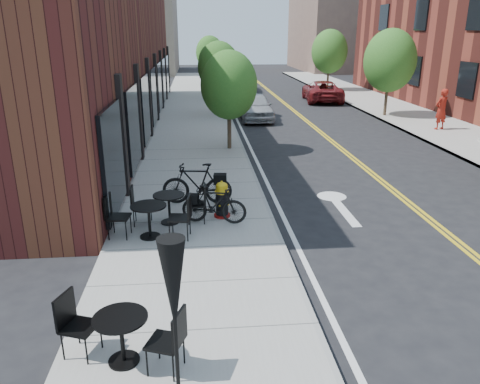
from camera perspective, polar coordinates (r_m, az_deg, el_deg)
name	(u,v)px	position (r m, az deg, el deg)	size (l,w,h in m)	color
ground	(285,248)	(10.53, 5.48, -6.84)	(120.00, 120.00, 0.00)	black
sidewalk_near	(195,145)	(19.82, -5.56, 5.77)	(4.00, 70.00, 0.12)	#9E9B93
sidewalk_far	(467,139)	(23.09, 25.91, 5.84)	(4.00, 70.00, 0.12)	#9E9B93
building_near	(96,55)	(23.78, -17.16, 15.64)	(5.00, 28.00, 7.00)	#3F1414
bg_building_left	(140,27)	(57.62, -12.04, 19.07)	(8.00, 14.00, 10.00)	#726656
bg_building_right	(341,19)	(61.94, 12.25, 19.96)	(10.00, 16.00, 12.00)	brown
tree_near_a	(229,85)	(18.44, -1.35, 12.89)	(2.20, 2.20, 3.81)	#382B1E
tree_near_b	(219,67)	(26.39, -2.60, 14.97)	(2.30, 2.30, 3.98)	#382B1E
tree_near_c	(213,62)	(34.38, -3.27, 15.60)	(2.10, 2.10, 3.67)	#382B1E
tree_near_d	(210,53)	(42.35, -3.70, 16.59)	(2.40, 2.40, 4.11)	#382B1E
tree_far_b	(390,61)	(27.41, 17.80, 14.99)	(2.80, 2.80, 4.62)	#382B1E
tree_far_c	(329,52)	(38.76, 10.85, 16.47)	(2.80, 2.80, 4.62)	#382B1E
fire_hydrant	(222,200)	(11.75, -2.22, -0.95)	(0.52, 0.52, 0.94)	maroon
bicycle_left	(197,184)	(12.64, -5.26, 1.02)	(0.53, 1.89, 1.13)	black
bicycle_right	(214,204)	(11.35, -3.19, -1.51)	(0.45, 1.60, 0.96)	black
bistro_set_a	(121,333)	(7.00, -14.25, -16.28)	(1.81, 1.04, 0.96)	black
bistro_set_b	(169,204)	(11.47, -8.64, -1.50)	(1.76, 0.77, 0.95)	black
bistro_set_c	(149,216)	(10.74, -11.03, -2.93)	(1.90, 0.90, 1.01)	black
patio_umbrella	(174,301)	(5.01, -8.05, -13.07)	(0.41, 0.41, 2.53)	black
parked_car_a	(255,107)	(25.69, 1.83, 10.38)	(1.68, 4.18, 1.43)	#A3A6AB
parked_car_b	(239,93)	(31.73, -0.17, 11.94)	(1.38, 3.97, 1.31)	black
parked_car_c	(240,81)	(37.92, 0.00, 13.33)	(2.25, 5.53, 1.61)	#BBBBC1
parked_car_far	(322,91)	(33.10, 9.98, 12.03)	(2.32, 5.03, 1.40)	maroon
pedestrian	(441,109)	(24.39, 23.33, 9.25)	(0.70, 0.46, 1.91)	maroon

